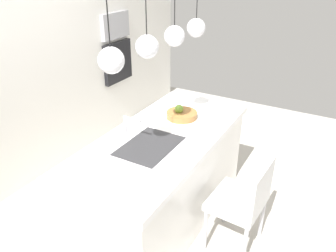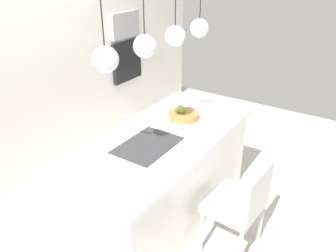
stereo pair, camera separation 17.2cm
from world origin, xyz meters
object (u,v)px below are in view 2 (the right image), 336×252
Objects in this scene: fruit_bowl at (183,115)px; chair_near at (241,203)px; microwave at (124,25)px; oven at (127,61)px.

chair_near is at bearing -116.43° from fruit_bowl.
microwave is 0.62× the size of chair_near.
chair_near is (-1.42, -2.37, -0.99)m from microwave.
oven is (0.00, 0.00, -0.50)m from microwave.
oven reaches higher than chair_near.
chair_near is at bearing -120.97° from oven.
oven reaches higher than fruit_bowl.
microwave is (1.02, 1.55, 0.55)m from fruit_bowl.
microwave is at bearing 56.82° from fruit_bowl.
microwave reaches higher than chair_near.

